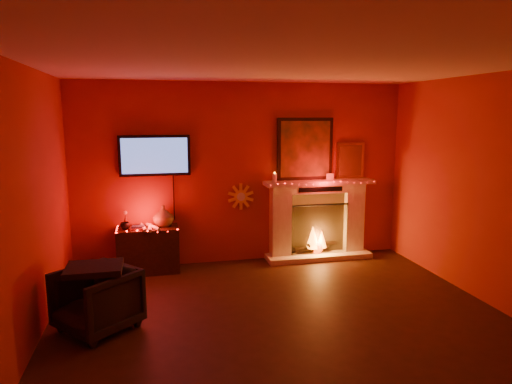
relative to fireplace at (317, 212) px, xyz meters
The scene contains 6 objects.
room 2.72m from the fireplace, 115.53° to the right, with size 5.00×5.00×5.00m.
fireplace is the anchor object (origin of this frame).
tv 2.61m from the fireplace, behind, with size 1.00×0.07×1.24m.
sunburst_clock 1.23m from the fireplace, behind, with size 0.40×0.03×0.40m.
console_table 2.59m from the fireplace, behind, with size 0.85×0.52×0.95m.
armchair 3.62m from the fireplace, 149.15° to the right, with size 0.70×0.72×0.66m, color black.
Camera 1 is at (-1.33, -4.18, 2.23)m, focal length 32.00 mm.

